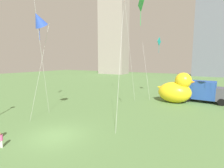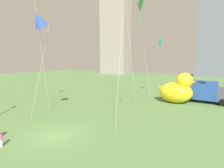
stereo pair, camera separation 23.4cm
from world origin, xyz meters
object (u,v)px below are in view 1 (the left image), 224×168
object	(u,v)px
giant_inflatable_duck	(176,90)
box_truck	(203,91)
person_child	(1,139)
kite_green	(139,9)
kite_blue	(39,20)
kite_teal	(158,44)

from	to	relation	value
giant_inflatable_duck	box_truck	xyz separation A→B (m)	(3.06, 2.30, -0.28)
person_child	kite_green	size ratio (longest dim) A/B	0.09
giant_inflatable_duck	kite_blue	distance (m)	18.09
kite_blue	kite_teal	bearing A→B (deg)	71.00
kite_blue	kite_teal	xyz separation A→B (m)	(5.63, 16.34, -0.88)
giant_inflatable_duck	kite_blue	size ratio (longest dim) A/B	0.50
kite_teal	giant_inflatable_duck	bearing A→B (deg)	-35.98
box_truck	kite_teal	xyz separation A→B (m)	(-6.33, 0.07, 6.69)
box_truck	kite_teal	bearing A→B (deg)	179.35
person_child	kite_teal	distance (m)	22.51
kite_green	kite_blue	bearing A→B (deg)	-156.84
kite_green	kite_teal	xyz separation A→B (m)	(-2.10, 13.03, -1.46)
giant_inflatable_duck	kite_blue	bearing A→B (deg)	-122.51
kite_green	box_truck	bearing A→B (deg)	71.92
box_truck	kite_green	world-z (taller)	kite_green
kite_green	kite_teal	world-z (taller)	kite_green
box_truck	kite_green	size ratio (longest dim) A/B	0.60
giant_inflatable_duck	kite_teal	distance (m)	7.58
kite_green	person_child	bearing A→B (deg)	-128.60
giant_inflatable_duck	kite_green	world-z (taller)	kite_green
box_truck	kite_teal	world-z (taller)	kite_teal
kite_blue	box_truck	bearing A→B (deg)	53.67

